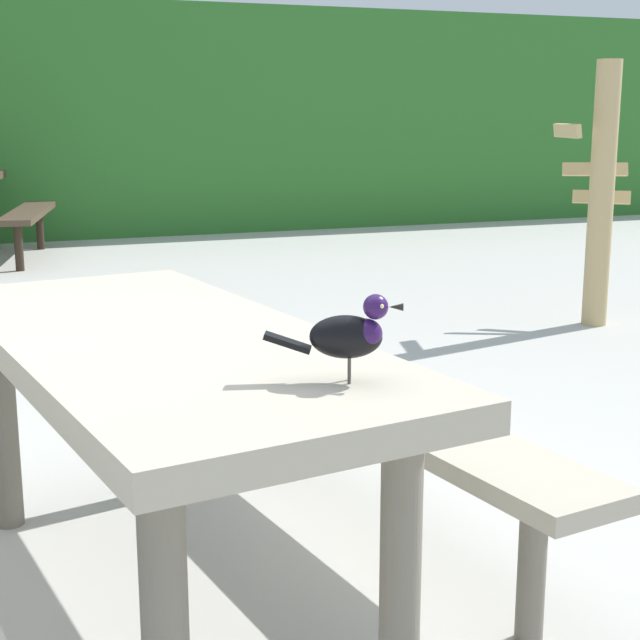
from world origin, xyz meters
TOP-DOWN VIEW (x-y plane):
  - ground_plane at (0.00, 0.00)m, footprint 60.00×60.00m
  - picnic_table_foreground at (0.36, -0.13)m, footprint 1.93×1.96m
  - bird_grackle at (0.63, -0.73)m, footprint 0.27×0.15m
  - stalk_post_right_side at (3.52, 2.32)m, footprint 0.59×0.46m

SIDE VIEW (x-z plane):
  - ground_plane at x=0.00m, z-range 0.00..0.00m
  - picnic_table_foreground at x=0.36m, z-range 0.19..0.93m
  - stalk_post_right_side at x=3.52m, z-range 0.01..1.60m
  - bird_grackle at x=0.63m, z-range 0.75..0.94m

